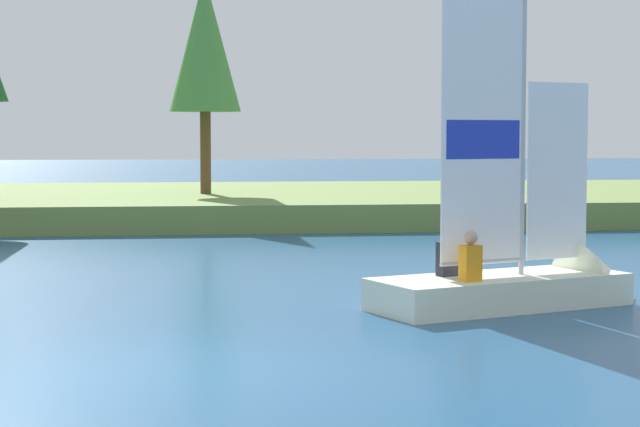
{
  "coord_description": "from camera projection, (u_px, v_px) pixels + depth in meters",
  "views": [
    {
      "loc": [
        -0.09,
        -12.31,
        2.59
      ],
      "look_at": [
        2.3,
        7.02,
        1.2
      ],
      "focal_mm": 63.38,
      "sensor_mm": 36.0,
      "label": 1
    }
  ],
  "objects": [
    {
      "name": "shore_bank",
      "position": [
        184.0,
        203.0,
        35.75
      ],
      "size": [
        80.0,
        14.22,
        0.74
      ],
      "primitive_type": "cube",
      "color": "olive",
      "rests_on": "ground"
    },
    {
      "name": "sailboat",
      "position": [
        536.0,
        276.0,
        17.06
      ],
      "size": [
        4.61,
        2.85,
        6.19
      ],
      "rotation": [
        0.0,
        0.0,
        0.36
      ],
      "color": "silver",
      "rests_on": "ground"
    },
    {
      "name": "ground_plane",
      "position": [
        191.0,
        369.0,
        12.39
      ],
      "size": [
        200.0,
        200.0,
        0.0
      ],
      "primitive_type": "plane",
      "color": "navy"
    },
    {
      "name": "shoreline_tree_midright",
      "position": [
        205.0,
        44.0,
        34.29
      ],
      "size": [
        2.18,
        2.18,
        6.67
      ],
      "color": "brown",
      "rests_on": "shore_bank"
    }
  ]
}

